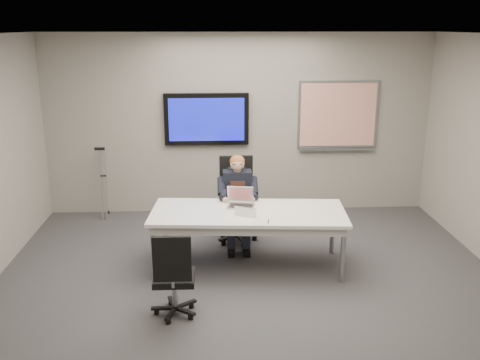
{
  "coord_description": "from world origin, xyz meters",
  "views": [
    {
      "loc": [
        -0.42,
        -5.23,
        2.89
      ],
      "look_at": [
        -0.08,
        1.06,
        1.06
      ],
      "focal_mm": 40.0,
      "sensor_mm": 36.0,
      "label": 1
    }
  ],
  "objects_px": {
    "seated_person": "(238,212)",
    "office_chair_far": "(237,215)",
    "laptop": "(241,201)",
    "conference_table": "(248,218)",
    "office_chair_near": "(174,290)"
  },
  "relations": [
    {
      "from": "seated_person",
      "to": "office_chair_far",
      "type": "bearing_deg",
      "value": 89.93
    },
    {
      "from": "seated_person",
      "to": "conference_table",
      "type": "bearing_deg",
      "value": -81.43
    },
    {
      "from": "office_chair_near",
      "to": "laptop",
      "type": "distance_m",
      "value": 1.64
    },
    {
      "from": "office_chair_near",
      "to": "laptop",
      "type": "relative_size",
      "value": 2.62
    },
    {
      "from": "conference_table",
      "to": "office_chair_far",
      "type": "height_order",
      "value": "office_chair_far"
    },
    {
      "from": "conference_table",
      "to": "office_chair_far",
      "type": "relative_size",
      "value": 2.09
    },
    {
      "from": "office_chair_far",
      "to": "laptop",
      "type": "distance_m",
      "value": 0.78
    },
    {
      "from": "seated_person",
      "to": "office_chair_near",
      "type": "bearing_deg",
      "value": -112.67
    },
    {
      "from": "office_chair_far",
      "to": "office_chair_near",
      "type": "height_order",
      "value": "office_chair_far"
    },
    {
      "from": "conference_table",
      "to": "office_chair_near",
      "type": "relative_size",
      "value": 2.56
    },
    {
      "from": "office_chair_far",
      "to": "seated_person",
      "type": "distance_m",
      "value": 0.28
    },
    {
      "from": "laptop",
      "to": "office_chair_far",
      "type": "bearing_deg",
      "value": 101.32
    },
    {
      "from": "office_chair_near",
      "to": "conference_table",
      "type": "bearing_deg",
      "value": -125.7
    },
    {
      "from": "conference_table",
      "to": "office_chair_near",
      "type": "xyz_separation_m",
      "value": [
        -0.83,
        -1.15,
        -0.35
      ]
    },
    {
      "from": "office_chair_near",
      "to": "laptop",
      "type": "xyz_separation_m",
      "value": [
        0.75,
        1.37,
        0.49
      ]
    }
  ]
}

